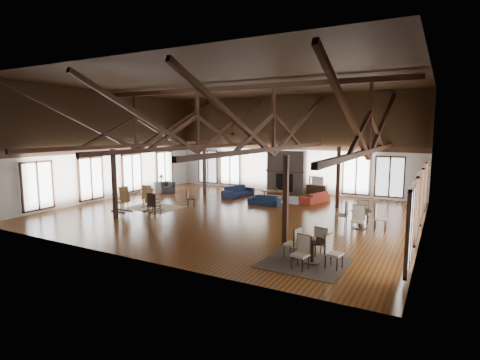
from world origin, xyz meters
The scene contains 31 objects.
floor centered at (0.00, 0.00, 0.00)m, with size 16.00×16.00×0.00m, color brown.
ceiling centered at (0.00, 0.00, 6.00)m, with size 16.00×14.00×0.02m, color black.
wall_back centered at (0.00, 7.00, 3.00)m, with size 16.00×0.02×6.00m, color silver.
wall_front centered at (0.00, -7.00, 3.00)m, with size 16.00×0.02×6.00m, color silver.
wall_left centered at (-8.00, 0.00, 3.00)m, with size 0.02×14.00×6.00m, color silver.
wall_right centered at (8.00, 0.00, 3.00)m, with size 0.02×14.00×6.00m, color silver.
roof_truss centered at (0.00, 0.00, 4.03)m, with size 15.60×14.07×3.14m.
post_grid centered at (0.00, 0.00, 1.52)m, with size 8.16×7.16×3.05m.
fireplace centered at (0.00, 6.67, 1.29)m, with size 2.50×0.69×2.60m.
ceiling_fan centered at (0.50, -1.00, 3.73)m, with size 1.60×1.60×0.75m.
sofa_navy_front centered at (0.51, 2.33, 0.24)m, with size 1.65×0.65×0.48m, color #15213A.
sofa_navy_left centered at (-1.93, 3.94, 0.30)m, with size 0.81×2.08×0.61m, color #16213F.
sofa_orange centered at (2.60, 4.27, 0.28)m, with size 0.75×1.91×0.56m, color maroon.
coffee_table centered at (0.32, 4.11, 0.44)m, with size 1.40×0.91×0.49m.
vase centered at (0.44, 4.14, 0.58)m, with size 0.17×0.17×0.18m, color #B2B2B2.
armchair centered at (-6.55, 2.85, 0.33)m, with size 0.89×1.02×0.66m, color #2E2E30.
side_table_lamp centered at (-7.05, 3.12, 0.43)m, with size 0.45×0.45×1.15m.
rocking_chair_a centered at (-4.48, -0.91, 0.52)m, with size 0.63×0.94×1.11m.
rocking_chair_b centered at (-3.57, -1.67, 0.54)m, with size 0.67×0.98×1.15m.
rocking_chair_c centered at (-4.73, -2.35, 0.58)m, with size 0.97×0.56×1.22m.
side_chair_a centered at (-2.67, 0.13, 0.54)m, with size 0.53×0.53×0.93m.
side_chair_b centered at (-2.77, -2.43, 0.63)m, with size 0.46×0.46×1.09m.
cafe_table_near centered at (5.36, -4.76, 0.48)m, with size 1.86×1.86×0.95m.
cafe_table_far centered at (5.81, -0.07, 0.52)m, with size 1.99×1.99×1.03m.
cup_near centered at (5.40, -4.77, 0.74)m, with size 0.13×0.13×0.10m, color #B2B2B2.
cup_far centered at (5.85, -0.02, 0.79)m, with size 0.12×0.12×0.10m, color #B2B2B2.
tv_console centered at (1.94, 6.75, 0.29)m, with size 1.17×0.44×0.59m, color black.
television centered at (1.93, 6.75, 0.85)m, with size 0.92×0.12×0.53m, color #B2B2B2.
rug_tan centered at (-4.06, -0.89, 0.01)m, with size 2.54×2.00×0.01m, color tan.
rug_navy centered at (0.46, 4.28, 0.01)m, with size 3.06×2.30×0.01m, color #171742.
rug_dark centered at (5.16, -4.89, 0.01)m, with size 2.38×2.16×0.01m, color black.
Camera 1 is at (8.56, -15.04, 3.86)m, focal length 28.00 mm.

